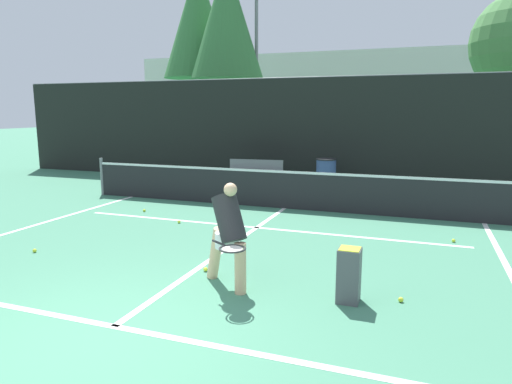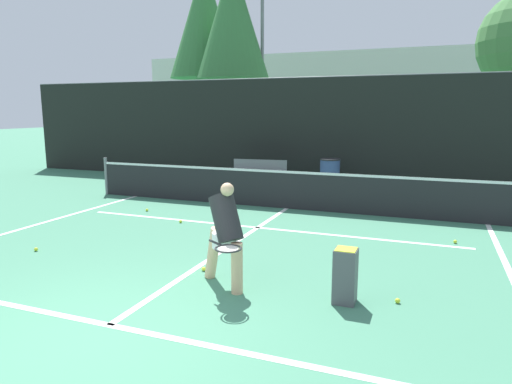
# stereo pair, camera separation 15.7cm
# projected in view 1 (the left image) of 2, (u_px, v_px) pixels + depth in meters

# --- Properties ---
(ground_plane) EXTENTS (100.00, 100.00, 0.00)m
(ground_plane) POSITION_uv_depth(u_px,v_px,m) (90.00, 343.00, 4.78)
(ground_plane) COLOR #427F60
(court_baseline_near) EXTENTS (11.00, 0.10, 0.01)m
(court_baseline_near) POSITION_uv_depth(u_px,v_px,m) (114.00, 326.00, 5.15)
(court_baseline_near) COLOR white
(court_baseline_near) RESTS_ON ground
(court_service_line) EXTENTS (8.25, 0.10, 0.01)m
(court_service_line) POSITION_uv_depth(u_px,v_px,m) (257.00, 228.00, 9.51)
(court_service_line) COLOR white
(court_service_line) RESTS_ON ground
(court_center_mark) EXTENTS (0.10, 6.75, 0.01)m
(court_center_mark) POSITION_uv_depth(u_px,v_px,m) (231.00, 245.00, 8.27)
(court_center_mark) COLOR white
(court_center_mark) RESTS_ON ground
(court_sideline_left) EXTENTS (0.10, 7.75, 0.01)m
(court_sideline_left) POSITION_uv_depth(u_px,v_px,m) (38.00, 224.00, 9.80)
(court_sideline_left) COLOR white
(court_sideline_left) RESTS_ON ground
(court_sideline_right) EXTENTS (0.10, 7.75, 0.01)m
(court_sideline_right) POSITION_uv_depth(u_px,v_px,m) (512.00, 275.00, 6.74)
(court_sideline_right) COLOR white
(court_sideline_right) RESTS_ON ground
(net) EXTENTS (11.09, 0.09, 1.07)m
(net) POSITION_uv_depth(u_px,v_px,m) (285.00, 188.00, 11.30)
(net) COLOR slate
(net) RESTS_ON ground
(fence_back) EXTENTS (24.00, 0.06, 3.49)m
(fence_back) POSITION_uv_depth(u_px,v_px,m) (321.00, 131.00, 14.91)
(fence_back) COLOR black
(fence_back) RESTS_ON ground
(player_practicing) EXTENTS (0.97, 1.05, 1.47)m
(player_practicing) POSITION_uv_depth(u_px,v_px,m) (228.00, 232.00, 6.18)
(player_practicing) COLOR #DBAD84
(player_practicing) RESTS_ON ground
(tennis_ball_scattered_0) EXTENTS (0.07, 0.07, 0.07)m
(tennis_ball_scattered_0) POSITION_uv_depth(u_px,v_px,m) (401.00, 300.00, 5.81)
(tennis_ball_scattered_0) COLOR #D1E033
(tennis_ball_scattered_0) RESTS_ON ground
(tennis_ball_scattered_1) EXTENTS (0.07, 0.07, 0.07)m
(tennis_ball_scattered_1) POSITION_uv_depth(u_px,v_px,m) (454.00, 241.00, 8.45)
(tennis_ball_scattered_1) COLOR #D1E033
(tennis_ball_scattered_1) RESTS_ON ground
(tennis_ball_scattered_2) EXTENTS (0.07, 0.07, 0.07)m
(tennis_ball_scattered_2) POSITION_uv_depth(u_px,v_px,m) (179.00, 222.00, 9.88)
(tennis_ball_scattered_2) COLOR #D1E033
(tennis_ball_scattered_2) RESTS_ON ground
(tennis_ball_scattered_3) EXTENTS (0.07, 0.07, 0.07)m
(tennis_ball_scattered_3) POSITION_uv_depth(u_px,v_px,m) (206.00, 269.00, 6.92)
(tennis_ball_scattered_3) COLOR #D1E033
(tennis_ball_scattered_3) RESTS_ON ground
(tennis_ball_scattered_4) EXTENTS (0.07, 0.07, 0.07)m
(tennis_ball_scattered_4) POSITION_uv_depth(u_px,v_px,m) (35.00, 251.00, 7.85)
(tennis_ball_scattered_4) COLOR #D1E033
(tennis_ball_scattered_4) RESTS_ON ground
(tennis_ball_scattered_5) EXTENTS (0.07, 0.07, 0.07)m
(tennis_ball_scattered_5) POSITION_uv_depth(u_px,v_px,m) (144.00, 210.00, 11.00)
(tennis_ball_scattered_5) COLOR #D1E033
(tennis_ball_scattered_5) RESTS_ON ground
(ball_hopper) EXTENTS (0.28, 0.28, 0.71)m
(ball_hopper) POSITION_uv_depth(u_px,v_px,m) (349.00, 274.00, 5.77)
(ball_hopper) COLOR #4C4C51
(ball_hopper) RESTS_ON ground
(courtside_bench) EXTENTS (1.79, 0.54, 0.86)m
(courtside_bench) POSITION_uv_depth(u_px,v_px,m) (255.00, 172.00, 14.59)
(courtside_bench) COLOR slate
(courtside_bench) RESTS_ON ground
(trash_bin) EXTENTS (0.63, 0.63, 0.97)m
(trash_bin) POSITION_uv_depth(u_px,v_px,m) (326.00, 174.00, 13.93)
(trash_bin) COLOR #384C7F
(trash_bin) RESTS_ON ground
(parked_car) EXTENTS (1.75, 4.39, 1.34)m
(parked_car) POSITION_uv_depth(u_px,v_px,m) (334.00, 156.00, 18.82)
(parked_car) COLOR maroon
(parked_car) RESTS_ON ground
(floodlight_mast) EXTENTS (1.10, 0.24, 8.16)m
(floodlight_mast) POSITION_uv_depth(u_px,v_px,m) (256.00, 50.00, 21.59)
(floodlight_mast) COLOR slate
(floodlight_mast) RESTS_ON ground
(tree_west) EXTENTS (3.68, 3.68, 9.80)m
(tree_west) POSITION_uv_depth(u_px,v_px,m) (198.00, 22.00, 23.47)
(tree_west) COLOR brown
(tree_west) RESTS_ON ground
(tree_east) EXTENTS (3.52, 3.52, 9.38)m
(tree_east) POSITION_uv_depth(u_px,v_px,m) (227.00, 20.00, 21.53)
(tree_east) COLOR brown
(tree_east) RESTS_ON ground
(building_far) EXTENTS (36.00, 2.40, 6.43)m
(building_far) POSITION_uv_depth(u_px,v_px,m) (378.00, 99.00, 31.61)
(building_far) COLOR beige
(building_far) RESTS_ON ground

